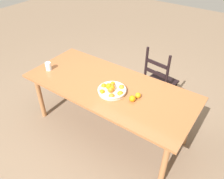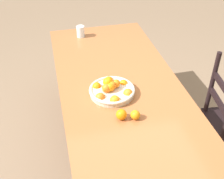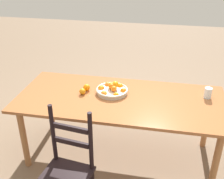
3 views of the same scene
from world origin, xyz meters
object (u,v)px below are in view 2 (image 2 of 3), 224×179
Objects in this scene: fruit_bowl at (112,90)px; orange_loose_0 at (121,115)px; dining_table at (120,92)px; orange_loose_1 at (136,115)px; drinking_glass at (81,31)px.

fruit_bowl is 0.27m from orange_loose_0.
orange_loose_1 reaches higher than dining_table.
drinking_glass is at bearing -168.64° from dining_table.
orange_loose_1 is at bearing 17.86° from fruit_bowl.
dining_table is 0.89m from drinking_glass.
drinking_glass is (-0.97, -0.08, 0.02)m from fruit_bowl.
orange_loose_1 is (0.29, 0.09, -0.00)m from fruit_bowl.
orange_loose_1 is at bearing 0.70° from dining_table.
drinking_glass reaches higher than orange_loose_0.
dining_table is 0.41m from orange_loose_1.
orange_loose_1 is (0.02, 0.09, -0.00)m from orange_loose_0.
orange_loose_0 is at bearing 3.91° from drinking_glass.
orange_loose_1 is at bearing 77.90° from orange_loose_0.
drinking_glass is (-1.24, -0.08, 0.02)m from orange_loose_0.
fruit_bowl is at bearing -179.77° from orange_loose_0.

